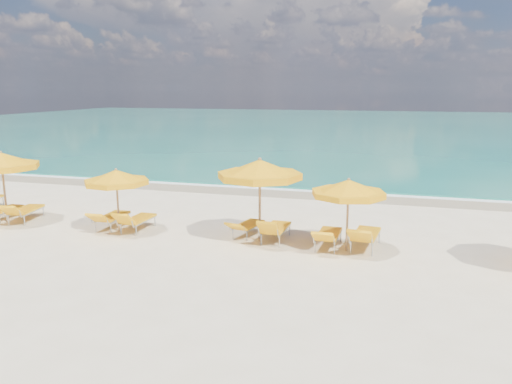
# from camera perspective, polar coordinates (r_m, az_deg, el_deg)

# --- Properties ---
(ground_plane) EXTENTS (120.00, 120.00, 0.00)m
(ground_plane) POSITION_cam_1_polar(r_m,az_deg,el_deg) (15.29, -1.54, -5.52)
(ground_plane) COLOR beige
(ocean) EXTENTS (120.00, 80.00, 0.30)m
(ocean) POSITION_cam_1_polar(r_m,az_deg,el_deg) (62.24, 11.88, 7.38)
(ocean) COLOR #126654
(ocean) RESTS_ON ground
(wet_sand_band) EXTENTS (120.00, 2.60, 0.01)m
(wet_sand_band) POSITION_cam_1_polar(r_m,az_deg,el_deg) (22.24, 4.16, -0.03)
(wet_sand_band) COLOR tan
(wet_sand_band) RESTS_ON ground
(foam_line) EXTENTS (120.00, 1.20, 0.03)m
(foam_line) POSITION_cam_1_polar(r_m,az_deg,el_deg) (23.01, 4.56, 0.36)
(foam_line) COLOR white
(foam_line) RESTS_ON ground
(whitecap_near) EXTENTS (14.00, 0.36, 0.05)m
(whitecap_near) POSITION_cam_1_polar(r_m,az_deg,el_deg) (32.93, -2.68, 3.86)
(whitecap_near) COLOR white
(whitecap_near) RESTS_ON ground
(whitecap_far) EXTENTS (18.00, 0.30, 0.05)m
(whitecap_far) POSITION_cam_1_polar(r_m,az_deg,el_deg) (38.37, 21.21, 4.20)
(whitecap_far) COLOR white
(whitecap_far) RESTS_ON ground
(umbrella_1) EXTENTS (2.85, 2.85, 2.48)m
(umbrella_1) POSITION_cam_1_polar(r_m,az_deg,el_deg) (18.95, -27.09, 3.12)
(umbrella_1) COLOR #9F7A4F
(umbrella_1) RESTS_ON ground
(umbrella_2) EXTENTS (2.52, 2.52, 2.08)m
(umbrella_2) POSITION_cam_1_polar(r_m,az_deg,el_deg) (16.37, -15.67, 1.58)
(umbrella_2) COLOR #9F7A4F
(umbrella_2) RESTS_ON ground
(umbrella_3) EXTENTS (2.82, 2.82, 2.56)m
(umbrella_3) POSITION_cam_1_polar(r_m,az_deg,el_deg) (14.67, 0.43, 2.51)
(umbrella_3) COLOR #9F7A4F
(umbrella_3) RESTS_ON ground
(umbrella_4) EXTENTS (2.33, 2.33, 2.12)m
(umbrella_4) POSITION_cam_1_polar(r_m,az_deg,el_deg) (14.08, 10.52, 0.36)
(umbrella_4) COLOR #9F7A4F
(umbrella_4) RESTS_ON ground
(lounger_1_left) EXTENTS (0.58, 1.65, 0.76)m
(lounger_1_left) POSITION_cam_1_polar(r_m,az_deg,el_deg) (19.73, -26.78, -2.20)
(lounger_1_left) COLOR #A5A8AD
(lounger_1_left) RESTS_ON ground
(lounger_1_right) EXTENTS (0.94, 1.97, 0.83)m
(lounger_1_right) POSITION_cam_1_polar(r_m,az_deg,el_deg) (19.12, -24.83, -2.36)
(lounger_1_right) COLOR #A5A8AD
(lounger_1_right) RESTS_ON ground
(lounger_2_left) EXTENTS (0.68, 1.88, 0.77)m
(lounger_2_left) POSITION_cam_1_polar(r_m,az_deg,el_deg) (17.21, -16.14, -3.24)
(lounger_2_left) COLOR #A5A8AD
(lounger_2_left) RESTS_ON ground
(lounger_2_right) EXTENTS (0.67, 1.82, 0.84)m
(lounger_2_right) POSITION_cam_1_polar(r_m,az_deg,el_deg) (16.66, -13.37, -3.57)
(lounger_2_right) COLOR #A5A8AD
(lounger_2_right) RESTS_ON ground
(lounger_3_left) EXTENTS (0.87, 1.77, 0.66)m
(lounger_3_left) POSITION_cam_1_polar(r_m,az_deg,el_deg) (15.68, -0.96, -4.30)
(lounger_3_left) COLOR #A5A8AD
(lounger_3_left) RESTS_ON ground
(lounger_3_right) EXTENTS (0.69, 1.82, 0.88)m
(lounger_3_right) POSITION_cam_1_polar(r_m,az_deg,el_deg) (15.19, 2.24, -4.73)
(lounger_3_right) COLOR #A5A8AD
(lounger_3_right) RESTS_ON ground
(lounger_4_left) EXTENTS (0.68, 1.90, 0.78)m
(lounger_4_left) POSITION_cam_1_polar(r_m,az_deg,el_deg) (14.70, 8.24, -5.44)
(lounger_4_left) COLOR #A5A8AD
(lounger_4_left) RESTS_ON ground
(lounger_4_right) EXTENTS (0.87, 2.06, 0.89)m
(lounger_4_right) POSITION_cam_1_polar(r_m,az_deg,el_deg) (14.77, 12.37, -5.43)
(lounger_4_right) COLOR #A5A8AD
(lounger_4_right) RESTS_ON ground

